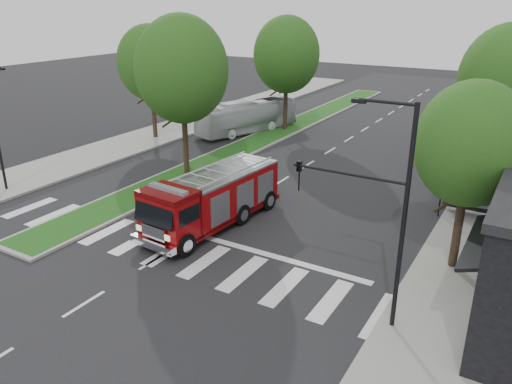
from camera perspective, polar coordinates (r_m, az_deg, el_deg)
ground at (r=25.56m, az=-5.55°, el=-4.02°), size 140.00×140.00×0.00m
sidewalk_right at (r=30.54m, az=26.01°, el=-1.73°), size 5.00×80.00×0.15m
sidewalk_left at (r=41.66m, az=-13.73°, el=5.56°), size 5.00×80.00×0.15m
median at (r=42.97m, az=2.08°, el=6.62°), size 3.00×50.00×0.15m
bus_shelter at (r=28.23m, az=23.65°, el=1.17°), size 3.20×1.60×2.61m
tree_right_near at (r=21.36m, az=23.38°, el=4.98°), size 4.40×4.40×8.05m
tree_right_mid at (r=32.93m, az=26.82°, el=11.36°), size 5.60×5.60×9.72m
tree_median_near at (r=31.84m, az=-8.49°, el=13.67°), size 5.80×5.80×10.16m
tree_median_far at (r=43.59m, az=3.51°, el=15.37°), size 5.60×5.60×9.72m
tree_left_mid at (r=41.62m, az=-12.00°, el=14.25°), size 5.20×5.20×9.16m
streetlight_right_near at (r=16.81m, az=13.83°, el=-0.97°), size 4.08×0.22×8.00m
streetlight_right_far at (r=39.23m, az=25.49°, el=9.80°), size 2.11×0.20×8.00m
fire_engine at (r=25.25m, az=-4.97°, el=-0.78°), size 3.32×8.81×2.99m
city_bus at (r=43.67m, az=-0.97°, el=8.60°), size 5.30×9.97×2.72m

